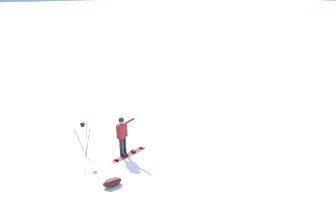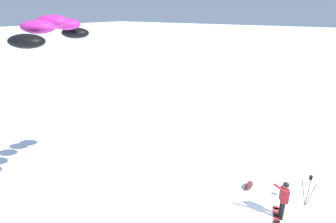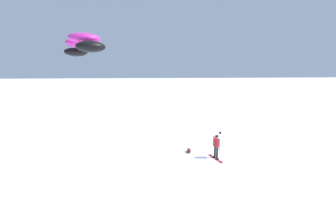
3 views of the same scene
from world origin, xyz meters
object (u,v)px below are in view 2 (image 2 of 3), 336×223
at_px(camera_tripod, 309,185).
at_px(snowboard, 277,219).
at_px(traction_kite, 54,29).
at_px(gear_bag_large, 249,185).
at_px(snowboarder, 284,196).

bearing_deg(camera_tripod, snowboard, -117.44).
xyz_separation_m(snowboard, traction_kite, (-7.66, -3.78, 7.35)).
relative_size(snowboard, camera_tripod, 1.11).
bearing_deg(traction_kite, snowboard, 26.27).
relative_size(traction_kite, gear_bag_large, 5.78).
height_order(snowboard, traction_kite, traction_kite).
bearing_deg(snowboarder, gear_bag_large, 144.86).
bearing_deg(snowboard, traction_kite, -153.73).
relative_size(traction_kite, camera_tripod, 2.69).
distance_m(traction_kite, gear_bag_large, 10.76).
bearing_deg(gear_bag_large, camera_tripod, 3.15).
xyz_separation_m(snowboard, gear_bag_large, (-1.63, 1.42, 0.12)).
bearing_deg(gear_bag_large, snowboarder, -35.14).
xyz_separation_m(gear_bag_large, camera_tripod, (2.44, 0.13, 0.92)).
bearing_deg(traction_kite, gear_bag_large, 40.81).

